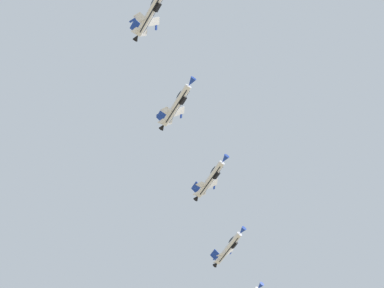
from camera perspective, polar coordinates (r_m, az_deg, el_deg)
The scene contains 4 objects.
fighter_jet_left_wing at distance 122.82m, azimuth -4.70°, elevation 14.74°, with size 6.92×15.96×8.08m.
fighter_jet_right_wing at distance 125.31m, azimuth -1.75°, elevation 4.52°, with size 7.23×15.96×7.83m.
fighter_jet_left_outer at distance 135.90m, azimuth 2.14°, elevation -3.95°, with size 7.75×15.96×7.37m.
fighter_jet_right_outer at distance 150.94m, azimuth 4.22°, elevation -11.68°, with size 7.09×15.96×7.94m.
Camera 1 is at (0.22, -5.80, 1.55)m, focal length 46.80 mm.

